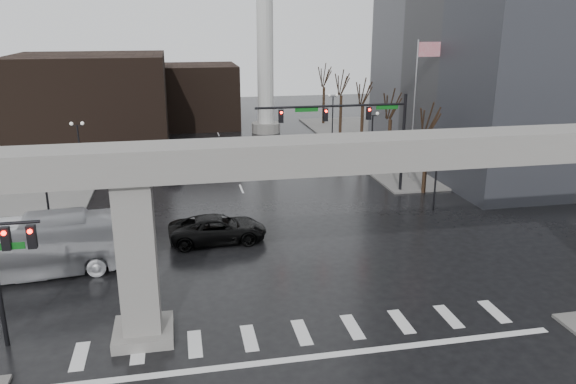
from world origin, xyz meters
name	(u,v)px	position (x,y,z in m)	size (l,w,h in m)	color
ground	(297,321)	(0.00, 0.00, 0.00)	(160.00, 160.00, 0.00)	black
sidewalk_ne	(450,141)	(26.00, 36.00, 0.07)	(28.00, 36.00, 0.15)	slate
elevated_guideway	(326,179)	(1.26, 0.00, 6.88)	(48.00, 2.60, 8.70)	gray
building_far_left	(92,101)	(-14.00, 42.00, 5.00)	(16.00, 14.00, 10.00)	black
building_far_mid	(198,96)	(-2.00, 52.00, 4.00)	(10.00, 10.00, 8.00)	black
smokestack	(265,21)	(6.00, 46.00, 13.35)	(3.60, 3.60, 30.00)	beige
signal_mast_arm	(359,123)	(8.99, 18.80, 5.83)	(12.12, 0.43, 8.00)	black
signal_left_pole	(8,258)	(-12.25, 0.50, 4.07)	(2.30, 0.30, 6.00)	black
flagpole_assembly	(418,94)	(15.29, 22.00, 7.53)	(2.06, 0.12, 12.00)	silver
lamp_right_0	(437,164)	(13.50, 14.00, 3.47)	(1.22, 0.32, 5.11)	black
lamp_right_1	(372,129)	(13.50, 28.00, 3.47)	(1.22, 0.32, 5.11)	black
lamp_right_2	(333,108)	(13.50, 42.00, 3.47)	(1.22, 0.32, 5.11)	black
lamp_left_0	(45,184)	(-13.50, 14.00, 3.47)	(1.22, 0.32, 5.11)	black
lamp_left_1	(79,140)	(-13.50, 28.00, 3.47)	(1.22, 0.32, 5.11)	black
lamp_left_2	(98,115)	(-13.50, 42.00, 3.47)	(1.22, 0.32, 5.11)	black
tree_right_0	(426,159)	(14.53, 18.02, 2.79)	(1.09, 1.58, 7.50)	black
tree_right_1	(390,139)	(14.53, 26.02, 2.85)	(1.09, 1.61, 7.67)	black
tree_right_2	(362,123)	(14.53, 34.02, 2.91)	(1.10, 1.63, 7.85)	black
tree_right_3	(341,111)	(14.53, 42.02, 2.98)	(1.11, 1.66, 8.02)	black
tree_right_4	(324,102)	(14.53, 50.02, 3.04)	(1.12, 1.69, 8.19)	black
pickup_truck	(218,229)	(-2.84, 10.69, 0.86)	(2.84, 6.16, 1.71)	black
city_bus	(34,246)	(-13.08, 7.82, 1.68)	(2.81, 12.03, 3.35)	silver
far_car	(175,172)	(-5.43, 26.01, 0.68)	(1.60, 3.98, 1.36)	black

